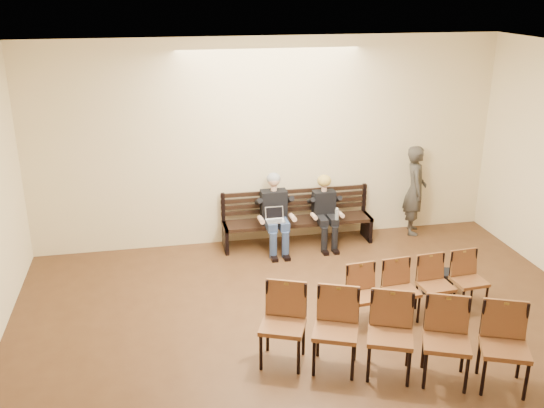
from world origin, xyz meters
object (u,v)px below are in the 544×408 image
Objects in this scene: water_bottle at (337,220)px; chair_row_back at (390,337)px; bag at (436,281)px; passerby at (416,184)px; bench at (298,232)px; laptop at (276,223)px; seated_woman at (325,215)px; chair_row_front at (419,289)px; seated_man at (275,213)px.

chair_row_back is at bearing -97.03° from water_bottle.
bag is 0.23× the size of passerby.
bench is at bearing 114.51° from chair_row_back.
bench is at bearing 127.81° from bag.
bag is at bearing -52.19° from bench.
laptop is at bearing 175.75° from water_bottle.
water_bottle is 0.07× the size of chair_row_back.
bench is 0.78m from water_bottle.
passerby is (2.63, 0.44, 0.37)m from laptop.
seated_woman reaches higher than chair_row_front.
bag is (1.04, -1.65, -0.40)m from water_bottle.
bench is at bearing 29.85° from laptop.
water_bottle is at bearing -68.41° from seated_woman.
chair_row_back reaches higher than bench.
laptop reaches higher than water_bottle.
seated_woman is 2.58× the size of bag.
seated_man is 3.77m from chair_row_back.
bench is 0.87× the size of chair_row_back.
seated_man is 4.22× the size of laptop.
laptop is 0.10× the size of chair_row_back.
seated_man is 0.24m from laptop.
passerby reaches higher than bag.
water_bottle is at bearing 122.13° from bag.
seated_man is 0.65× the size of chair_row_front.
laptop is at bearing 116.83° from passerby.
bench is 0.66m from laptop.
chair_row_back is at bearing 170.12° from passerby.
chair_row_front is 0.66× the size of chair_row_back.
seated_man is 2.86m from bag.
laptop is at bearing -97.68° from seated_man.
bench is at bearing 106.36° from chair_row_front.
laptop reaches higher than bag.
chair_row_back reaches higher than laptop.
laptop is 0.15× the size of chair_row_front.
water_bottle is at bearing 105.35° from chair_row_back.
laptop is at bearing 140.01° from bag.
bench is 3.85m from chair_row_back.
passerby is at bearing 7.27° from seated_woman.
passerby reaches higher than water_bottle.
seated_woman reaches higher than water_bottle.
water_bottle is at bearing -10.90° from laptop.
chair_row_front reaches higher than bag.
seated_man reaches higher than bag.
passerby is 0.62× the size of chair_row_back.
seated_man reaches higher than bench.
seated_man is 0.69× the size of passerby.
chair_row_front is at bearing -77.39° from seated_woman.
water_bottle reaches higher than bag.
laptop is 3.55m from chair_row_back.
seated_woman is at bearing 111.59° from water_bottle.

